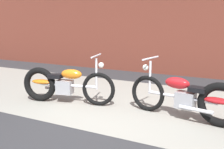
# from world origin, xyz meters

# --- Properties ---
(ground_plane) EXTENTS (80.00, 80.00, 0.00)m
(ground_plane) POSITION_xyz_m (0.00, 0.00, 0.00)
(ground_plane) COLOR #2D2D30
(sidewalk_slab) EXTENTS (36.00, 3.50, 0.01)m
(sidewalk_slab) POSITION_xyz_m (0.00, 1.75, 0.00)
(sidewalk_slab) COLOR gray
(sidewalk_slab) RESTS_ON ground
(motorcycle_orange) EXTENTS (1.98, 0.72, 1.03)m
(motorcycle_orange) POSITION_xyz_m (-1.31, 1.00, 0.40)
(motorcycle_orange) COLOR black
(motorcycle_orange) RESTS_ON ground
(motorcycle_red) EXTENTS (2.00, 0.66, 1.03)m
(motorcycle_red) POSITION_xyz_m (1.25, 1.21, 0.40)
(motorcycle_red) COLOR black
(motorcycle_red) RESTS_ON ground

